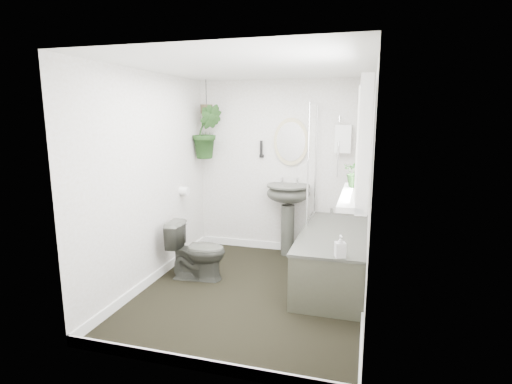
# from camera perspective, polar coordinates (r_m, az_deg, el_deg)

# --- Properties ---
(floor) EXTENTS (2.30, 2.80, 0.02)m
(floor) POSITION_cam_1_polar(r_m,az_deg,el_deg) (4.38, -0.55, -14.12)
(floor) COLOR black
(floor) RESTS_ON ground
(ceiling) EXTENTS (2.30, 2.80, 0.02)m
(ceiling) POSITION_cam_1_polar(r_m,az_deg,el_deg) (3.99, -0.62, 17.63)
(ceiling) COLOR white
(ceiling) RESTS_ON ground
(wall_back) EXTENTS (2.30, 0.02, 2.30)m
(wall_back) POSITION_cam_1_polar(r_m,az_deg,el_deg) (5.38, 3.66, 3.51)
(wall_back) COLOR white
(wall_back) RESTS_ON ground
(wall_front) EXTENTS (2.30, 0.02, 2.30)m
(wall_front) POSITION_cam_1_polar(r_m,az_deg,el_deg) (2.73, -8.96, -3.93)
(wall_front) COLOR white
(wall_front) RESTS_ON ground
(wall_left) EXTENTS (0.02, 2.80, 2.30)m
(wall_left) POSITION_cam_1_polar(r_m,az_deg,el_deg) (4.49, -14.94, 1.67)
(wall_left) COLOR white
(wall_left) RESTS_ON ground
(wall_right) EXTENTS (0.02, 2.80, 2.30)m
(wall_right) POSITION_cam_1_polar(r_m,az_deg,el_deg) (3.87, 16.14, 0.16)
(wall_right) COLOR white
(wall_right) RESTS_ON ground
(skirting) EXTENTS (2.30, 2.80, 0.10)m
(skirting) POSITION_cam_1_polar(r_m,az_deg,el_deg) (4.35, -0.55, -13.40)
(skirting) COLOR white
(skirting) RESTS_ON floor
(bathtub) EXTENTS (0.72, 1.72, 0.58)m
(bathtub) POSITION_cam_1_polar(r_m,az_deg,el_deg) (4.59, 11.00, -9.07)
(bathtub) COLOR #3A3B34
(bathtub) RESTS_ON floor
(bath_screen) EXTENTS (0.04, 0.72, 1.40)m
(bath_screen) POSITION_cam_1_polar(r_m,az_deg,el_deg) (4.87, 8.06, 4.18)
(bath_screen) COLOR silver
(bath_screen) RESTS_ON bathtub
(shower_box) EXTENTS (0.20, 0.10, 0.35)m
(shower_box) POSITION_cam_1_polar(r_m,az_deg,el_deg) (5.16, 12.34, 7.43)
(shower_box) COLOR white
(shower_box) RESTS_ON wall_back
(oval_mirror) EXTENTS (0.46, 0.03, 0.62)m
(oval_mirror) POSITION_cam_1_polar(r_m,az_deg,el_deg) (5.28, 5.02, 7.16)
(oval_mirror) COLOR tan
(oval_mirror) RESTS_ON wall_back
(wall_sconce) EXTENTS (0.04, 0.04, 0.22)m
(wall_sconce) POSITION_cam_1_polar(r_m,az_deg,el_deg) (5.37, 0.76, 6.20)
(wall_sconce) COLOR black
(wall_sconce) RESTS_ON wall_back
(toilet_roll_holder) EXTENTS (0.11, 0.11, 0.11)m
(toilet_roll_holder) POSITION_cam_1_polar(r_m,az_deg,el_deg) (5.11, -10.24, 0.12)
(toilet_roll_holder) COLOR white
(toilet_roll_holder) RESTS_ON wall_left
(window_recess) EXTENTS (0.08, 1.00, 0.90)m
(window_recess) POSITION_cam_1_polar(r_m,az_deg,el_deg) (3.11, 15.34, 6.96)
(window_recess) COLOR white
(window_recess) RESTS_ON wall_right
(window_sill) EXTENTS (0.18, 1.00, 0.04)m
(window_sill) POSITION_cam_1_polar(r_m,az_deg,el_deg) (3.17, 13.70, -0.58)
(window_sill) COLOR white
(window_sill) RESTS_ON wall_right
(window_blinds) EXTENTS (0.01, 0.86, 0.76)m
(window_blinds) POSITION_cam_1_polar(r_m,az_deg,el_deg) (3.11, 14.51, 7.00)
(window_blinds) COLOR white
(window_blinds) RESTS_ON wall_right
(toilet) EXTENTS (0.68, 0.43, 0.66)m
(toilet) POSITION_cam_1_polar(r_m,az_deg,el_deg) (4.63, -8.41, -8.26)
(toilet) COLOR #3A3B34
(toilet) RESTS_ON floor
(pedestal_sink) EXTENTS (0.62, 0.55, 0.96)m
(pedestal_sink) POSITION_cam_1_polar(r_m,az_deg,el_deg) (5.31, 4.55, -3.97)
(pedestal_sink) COLOR #3A3B34
(pedestal_sink) RESTS_ON floor
(sill_plant) EXTENTS (0.25, 0.22, 0.25)m
(sill_plant) POSITION_cam_1_polar(r_m,az_deg,el_deg) (3.44, 14.24, 2.78)
(sill_plant) COLOR black
(sill_plant) RESTS_ON window_sill
(hanging_plant) EXTENTS (0.47, 0.43, 0.71)m
(hanging_plant) POSITION_cam_1_polar(r_m,az_deg,el_deg) (5.41, -7.01, 8.54)
(hanging_plant) COLOR black
(hanging_plant) RESTS_ON ceiling
(soap_bottle) EXTENTS (0.12, 0.12, 0.20)m
(soap_bottle) POSITION_cam_1_polar(r_m,az_deg,el_deg) (3.71, 11.96, -7.58)
(soap_bottle) COLOR black
(soap_bottle) RESTS_ON bathtub
(hanging_pot) EXTENTS (0.16, 0.16, 0.12)m
(hanging_pot) POSITION_cam_1_polar(r_m,az_deg,el_deg) (5.41, -7.08, 11.68)
(hanging_pot) COLOR #3D3421
(hanging_pot) RESTS_ON ceiling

